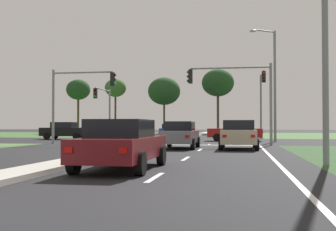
% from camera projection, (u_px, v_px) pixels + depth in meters
% --- Properties ---
extents(ground_plane, '(200.00, 200.00, 0.00)m').
position_uv_depth(ground_plane, '(172.00, 141.00, 35.13)').
color(ground_plane, black).
extents(grass_verge_far_left, '(35.00, 35.00, 0.01)m').
position_uv_depth(grass_verge_far_left, '(33.00, 134.00, 63.58)').
color(grass_verge_far_left, '#385B2D').
rests_on(grass_verge_far_left, ground).
extents(median_island_near, '(1.20, 22.00, 0.14)m').
position_uv_depth(median_island_near, '(96.00, 157.00, 16.41)').
color(median_island_near, '#ADA89E').
rests_on(median_island_near, ground).
extents(median_island_far, '(1.20, 36.00, 0.14)m').
position_uv_depth(median_island_far, '(200.00, 134.00, 59.76)').
color(median_island_far, '#ADA89E').
rests_on(median_island_far, ground).
extents(lane_dash_near, '(0.14, 2.00, 0.01)m').
position_uv_depth(lane_dash_near, '(155.00, 177.00, 10.39)').
color(lane_dash_near, silver).
rests_on(lane_dash_near, ground).
extents(lane_dash_second, '(0.14, 2.00, 0.01)m').
position_uv_depth(lane_dash_second, '(186.00, 159.00, 16.30)').
color(lane_dash_second, silver).
rests_on(lane_dash_second, ground).
extents(lane_dash_third, '(0.14, 2.00, 0.01)m').
position_uv_depth(lane_dash_third, '(200.00, 150.00, 22.21)').
color(lane_dash_third, silver).
rests_on(lane_dash_third, ground).
extents(lane_dash_fourth, '(0.14, 2.00, 0.01)m').
position_uv_depth(lane_dash_fourth, '(208.00, 145.00, 28.12)').
color(lane_dash_fourth, silver).
rests_on(lane_dash_fourth, ground).
extents(edge_line_right, '(0.14, 24.00, 0.01)m').
position_uv_depth(edge_line_right, '(273.00, 159.00, 16.23)').
color(edge_line_right, silver).
rests_on(edge_line_right, ground).
extents(stop_bar_near, '(6.40, 0.50, 0.01)m').
position_uv_depth(stop_bar_near, '(212.00, 145.00, 27.59)').
color(stop_bar_near, silver).
rests_on(stop_bar_near, ground).
extents(crosswalk_bar_near, '(0.70, 2.80, 0.01)m').
position_uv_depth(crosswalk_bar_near, '(76.00, 143.00, 31.09)').
color(crosswalk_bar_near, silver).
rests_on(crosswalk_bar_near, ground).
extents(crosswalk_bar_second, '(0.70, 2.80, 0.01)m').
position_uv_depth(crosswalk_bar_second, '(91.00, 143.00, 30.89)').
color(crosswalk_bar_second, silver).
rests_on(crosswalk_bar_second, ground).
extents(crosswalk_bar_third, '(0.70, 2.80, 0.01)m').
position_uv_depth(crosswalk_bar_third, '(106.00, 143.00, 30.70)').
color(crosswalk_bar_third, silver).
rests_on(crosswalk_bar_third, ground).
extents(crosswalk_bar_fourth, '(0.70, 2.80, 0.01)m').
position_uv_depth(crosswalk_bar_fourth, '(121.00, 143.00, 30.50)').
color(crosswalk_bar_fourth, silver).
rests_on(crosswalk_bar_fourth, ground).
extents(crosswalk_bar_fifth, '(0.70, 2.80, 0.01)m').
position_uv_depth(crosswalk_bar_fifth, '(137.00, 143.00, 30.31)').
color(crosswalk_bar_fifth, silver).
rests_on(crosswalk_bar_fifth, ground).
extents(crosswalk_bar_sixth, '(0.70, 2.80, 0.01)m').
position_uv_depth(crosswalk_bar_sixth, '(152.00, 143.00, 30.12)').
color(crosswalk_bar_sixth, silver).
rests_on(crosswalk_bar_sixth, ground).
extents(crosswalk_bar_seventh, '(0.70, 2.80, 0.01)m').
position_uv_depth(crosswalk_bar_seventh, '(168.00, 144.00, 29.92)').
color(crosswalk_bar_seventh, silver).
rests_on(crosswalk_bar_seventh, ground).
extents(car_grey_near, '(1.94, 4.29, 1.53)m').
position_uv_depth(car_grey_near, '(180.00, 135.00, 23.66)').
color(car_grey_near, slate).
rests_on(car_grey_near, ground).
extents(car_red_second, '(4.52, 1.99, 1.57)m').
position_uv_depth(car_red_second, '(235.00, 131.00, 34.92)').
color(car_red_second, '#A31919').
rests_on(car_red_second, ground).
extents(car_maroon_third, '(2.02, 4.62, 1.47)m').
position_uv_depth(car_maroon_third, '(122.00, 144.00, 12.31)').
color(car_maroon_third, maroon).
rests_on(car_maroon_third, ground).
extents(car_black_fourth, '(4.53, 1.95, 1.62)m').
position_uv_depth(car_black_fourth, '(65.00, 131.00, 39.16)').
color(car_black_fourth, black).
rests_on(car_black_fourth, ground).
extents(car_white_fifth, '(2.00, 4.38, 1.61)m').
position_uv_depth(car_white_fifth, '(178.00, 129.00, 54.57)').
color(car_white_fifth, silver).
rests_on(car_white_fifth, ground).
extents(car_beige_sixth, '(2.06, 4.17, 1.58)m').
position_uv_depth(car_beige_sixth, '(239.00, 134.00, 22.94)').
color(car_beige_sixth, '#BCAD8E').
rests_on(car_beige_sixth, ground).
extents(car_blue_seventh, '(1.97, 4.14, 1.50)m').
position_uv_depth(car_blue_seventh, '(170.00, 130.00, 48.27)').
color(car_blue_seventh, navy).
rests_on(car_blue_seventh, ground).
extents(traffic_signal_near_left, '(4.77, 0.32, 5.31)m').
position_uv_depth(traffic_signal_near_left, '(77.00, 92.00, 29.70)').
color(traffic_signal_near_left, gray).
rests_on(traffic_signal_near_left, ground).
extents(traffic_signal_near_right, '(5.65, 0.32, 5.40)m').
position_uv_depth(traffic_signal_near_right, '(238.00, 88.00, 27.79)').
color(traffic_signal_near_right, gray).
rests_on(traffic_signal_near_right, ground).
extents(traffic_signal_far_right, '(0.32, 5.46, 6.20)m').
position_uv_depth(traffic_signal_far_right, '(262.00, 93.00, 38.57)').
color(traffic_signal_far_right, gray).
rests_on(traffic_signal_far_right, ground).
extents(traffic_signal_far_left, '(0.32, 4.68, 5.06)m').
position_uv_depth(traffic_signal_far_left, '(104.00, 103.00, 41.25)').
color(traffic_signal_far_left, gray).
rests_on(traffic_signal_far_left, ground).
extents(street_lamp_near, '(2.37, 0.73, 8.71)m').
position_uv_depth(street_lamp_near, '(318.00, 15.00, 13.59)').
color(street_lamp_near, gray).
rests_on(street_lamp_near, ground).
extents(street_lamp_second, '(2.09, 1.45, 8.79)m').
position_uv_depth(street_lamp_second, '(273.00, 79.00, 32.94)').
color(street_lamp_second, gray).
rests_on(street_lamp_second, ground).
extents(pedestrian_at_median, '(0.34, 0.34, 1.64)m').
position_uv_depth(pedestrian_at_median, '(187.00, 127.00, 47.39)').
color(pedestrian_at_median, '#9E8966').
rests_on(pedestrian_at_median, median_island_far).
extents(treeline_near, '(4.05, 4.05, 9.10)m').
position_uv_depth(treeline_near, '(78.00, 90.00, 70.75)').
color(treeline_near, '#423323').
rests_on(treeline_near, ground).
extents(treeline_second, '(3.40, 3.40, 8.75)m').
position_uv_depth(treeline_second, '(115.00, 88.00, 66.67)').
color(treeline_second, '#423323').
rests_on(treeline_second, ground).
extents(treeline_third, '(5.05, 5.05, 8.82)m').
position_uv_depth(treeline_third, '(164.00, 91.00, 65.30)').
color(treeline_third, '#423323').
rests_on(treeline_third, ground).
extents(treeline_fourth, '(5.16, 5.16, 10.36)m').
position_uv_depth(treeline_fourth, '(218.00, 83.00, 67.07)').
color(treeline_fourth, '#423323').
rests_on(treeline_fourth, ground).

